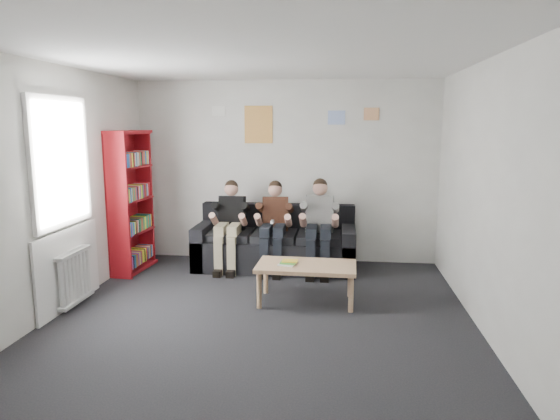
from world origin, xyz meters
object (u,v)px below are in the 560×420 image
object	(u,v)px
sofa	(276,245)
coffee_table	(306,269)
bookshelf	(132,202)
person_right	(319,226)
person_middle	(274,226)
person_left	(229,225)

from	to	relation	value
sofa	coffee_table	distance (m)	1.52
bookshelf	coffee_table	distance (m)	2.79
bookshelf	sofa	bearing A→B (deg)	16.24
coffee_table	person_right	size ratio (longest dim) A/B	0.87
bookshelf	person_right	size ratio (longest dim) A/B	1.51
bookshelf	coffee_table	xyz separation A→B (m)	(2.52, -1.03, -0.58)
bookshelf	person_right	bearing A→B (deg)	9.21
sofa	person_right	distance (m)	0.75
sofa	person_middle	size ratio (longest dim) A/B	1.80
bookshelf	person_left	bearing A→B (deg)	13.15
bookshelf	person_right	distance (m)	2.64
person_left	bookshelf	bearing A→B (deg)	-171.62
coffee_table	person_middle	distance (m)	1.36
coffee_table	person_right	xyz separation A→B (m)	(0.09, 1.22, 0.26)
bookshelf	person_middle	size ratio (longest dim) A/B	1.55
bookshelf	person_middle	bearing A→B (deg)	10.58
sofa	person_right	xyz separation A→B (m)	(0.64, -0.20, 0.34)
person_left	person_right	size ratio (longest dim) A/B	0.97
person_middle	person_right	size ratio (longest dim) A/B	0.97
person_middle	person_right	distance (m)	0.64
sofa	person_left	distance (m)	0.74
bookshelf	person_middle	distance (m)	2.02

